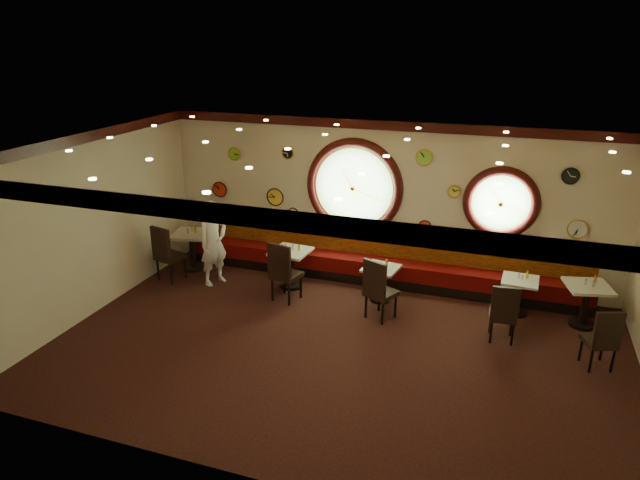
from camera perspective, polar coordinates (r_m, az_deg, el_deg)
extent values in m
cube|color=black|center=(9.27, 1.70, -10.77)|extent=(9.00, 6.00, 0.00)
cube|color=gold|center=(8.10, 1.93, 9.02)|extent=(9.00, 6.00, 0.02)
cube|color=beige|center=(11.31, 6.36, 3.80)|extent=(9.00, 0.02, 3.20)
cube|color=beige|center=(6.06, -6.88, -11.53)|extent=(9.00, 0.02, 3.20)
cube|color=beige|center=(10.71, -21.85, 1.48)|extent=(0.02, 6.00, 3.20)
cube|color=#340B09|center=(10.93, 6.61, 11.34)|extent=(9.00, 0.10, 0.18)
cube|color=#340B09|center=(5.46, -7.31, 2.34)|extent=(9.00, 0.10, 0.18)
cube|color=#340B09|center=(10.33, -22.73, 9.41)|extent=(0.10, 6.00, 0.18)
cube|color=black|center=(11.57, 5.76, -3.72)|extent=(8.00, 0.55, 0.20)
cube|color=#560707|center=(11.47, 5.81, -2.58)|extent=(8.00, 0.55, 0.30)
cube|color=#631007|center=(11.52, 6.14, -0.34)|extent=(8.00, 0.10, 0.55)
cylinder|color=#88BE72|center=(11.38, 3.45, 5.29)|extent=(1.66, 0.02, 1.66)
torus|color=#340B09|center=(11.36, 3.43, 5.27)|extent=(1.98, 0.18, 1.98)
torus|color=gold|center=(11.33, 3.39, 5.24)|extent=(1.61, 0.03, 1.61)
cylinder|color=#88BE72|center=(11.00, 17.64, 3.58)|extent=(1.10, 0.02, 1.10)
torus|color=#340B09|center=(10.99, 17.64, 3.55)|extent=(1.38, 0.18, 1.38)
torus|color=gold|center=(10.96, 17.63, 3.51)|extent=(1.09, 0.03, 1.09)
cylinder|color=black|center=(11.65, -3.25, 8.68)|extent=(0.24, 0.03, 0.24)
cylinder|color=#8FD52A|center=(12.17, -8.54, 8.51)|extent=(0.26, 0.03, 0.26)
cylinder|color=red|center=(11.24, 10.46, 1.35)|extent=(0.24, 0.03, 0.24)
cylinder|color=black|center=(10.86, 23.78, 5.88)|extent=(0.28, 0.03, 0.28)
cylinder|color=white|center=(11.93, -2.68, 2.76)|extent=(0.20, 0.03, 0.20)
cylinder|color=white|center=(11.13, 24.37, 1.00)|extent=(0.34, 0.03, 0.34)
cylinder|color=red|center=(12.54, -9.98, 5.01)|extent=(0.32, 0.03, 0.32)
cylinder|color=yellow|center=(11.99, -4.49, 4.31)|extent=(0.36, 0.03, 0.36)
cylinder|color=#85D342|center=(10.91, 10.39, 8.13)|extent=(0.30, 0.03, 0.30)
cylinder|color=#CFDD49|center=(10.97, 13.29, 4.76)|extent=(0.22, 0.03, 0.22)
cylinder|color=black|center=(12.45, -12.49, -2.68)|extent=(0.46, 0.46, 0.06)
cylinder|color=black|center=(12.31, -12.62, -1.10)|extent=(0.13, 0.13, 0.74)
cube|color=silver|center=(12.18, -12.75, 0.59)|extent=(0.86, 0.86, 0.05)
cylinder|color=black|center=(11.34, -2.88, -4.52)|extent=(0.44, 0.44, 0.06)
cylinder|color=black|center=(11.20, -2.91, -2.89)|extent=(0.12, 0.12, 0.70)
cube|color=silver|center=(11.06, -2.95, -1.15)|extent=(0.76, 0.76, 0.05)
cylinder|color=black|center=(10.84, 6.01, -5.86)|extent=(0.38, 0.38, 0.05)
cylinder|color=black|center=(10.71, 6.07, -4.39)|extent=(0.10, 0.10, 0.61)
cube|color=silver|center=(10.59, 6.13, -2.83)|extent=(0.69, 0.69, 0.04)
cylinder|color=black|center=(10.88, 19.01, -6.85)|extent=(0.39, 0.39, 0.05)
cylinder|color=black|center=(10.75, 19.20, -5.40)|extent=(0.11, 0.11, 0.61)
cube|color=silver|center=(10.62, 19.39, -3.84)|extent=(0.64, 0.64, 0.04)
cylinder|color=black|center=(10.88, 24.69, -7.64)|extent=(0.44, 0.44, 0.06)
cylinder|color=black|center=(10.73, 24.96, -6.00)|extent=(0.12, 0.12, 0.69)
cube|color=silver|center=(10.59, 25.25, -4.23)|extent=(0.84, 0.84, 0.05)
cube|color=black|center=(11.89, -14.73, -1.62)|extent=(0.59, 0.59, 0.08)
cube|color=black|center=(11.64, -15.64, -0.30)|extent=(0.48, 0.18, 0.63)
cube|color=black|center=(10.65, -3.39, -3.56)|extent=(0.58, 0.58, 0.08)
cube|color=black|center=(10.35, -4.11, -2.13)|extent=(0.49, 0.17, 0.63)
cube|color=black|center=(10.03, 6.14, -5.31)|extent=(0.63, 0.63, 0.08)
cube|color=black|center=(9.74, 5.47, -3.84)|extent=(0.45, 0.25, 0.61)
cube|color=black|center=(9.78, 17.81, -7.24)|extent=(0.46, 0.46, 0.07)
cube|color=black|center=(9.47, 18.05, -6.05)|extent=(0.43, 0.09, 0.55)
cube|color=black|center=(9.57, 26.12, -9.11)|extent=(0.54, 0.54, 0.07)
cube|color=black|center=(9.29, 26.91, -7.96)|extent=(0.41, 0.20, 0.55)
cylinder|color=silver|center=(12.23, -12.68, 1.10)|extent=(0.04, 0.04, 0.11)
cylinder|color=silver|center=(11.07, -3.41, -0.69)|extent=(0.04, 0.04, 0.11)
cylinder|color=silver|center=(10.61, 5.54, -2.37)|extent=(0.03, 0.03, 0.09)
cylinder|color=silver|center=(10.63, 19.28, -3.34)|extent=(0.04, 0.04, 0.11)
cylinder|color=silver|center=(12.12, -13.08, 0.87)|extent=(0.04, 0.04, 0.11)
cylinder|color=silver|center=(11.03, -2.75, -0.75)|extent=(0.04, 0.04, 0.11)
cylinder|color=silver|center=(10.48, 6.31, -2.66)|extent=(0.03, 0.03, 0.10)
cylinder|color=silver|center=(10.57, 19.59, -3.58)|extent=(0.03, 0.03, 0.09)
cylinder|color=yellow|center=(12.14, -12.39, 1.05)|extent=(0.05, 0.05, 0.15)
cylinder|color=gold|center=(11.01, -2.12, -0.73)|extent=(0.04, 0.04, 0.14)
cylinder|color=gold|center=(10.56, 6.67, -2.33)|extent=(0.05, 0.05, 0.15)
cylinder|color=gold|center=(10.66, 20.03, -3.27)|extent=(0.04, 0.04, 0.14)
cylinder|color=silver|center=(10.55, 25.04, -3.84)|extent=(0.04, 0.04, 0.10)
cylinder|color=silver|center=(10.52, 25.68, -3.99)|extent=(0.04, 0.04, 0.11)
cylinder|color=gold|center=(10.69, 25.82, -3.54)|extent=(0.04, 0.04, 0.14)
imported|color=white|center=(11.38, -10.62, -0.24)|extent=(0.63, 0.74, 1.72)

